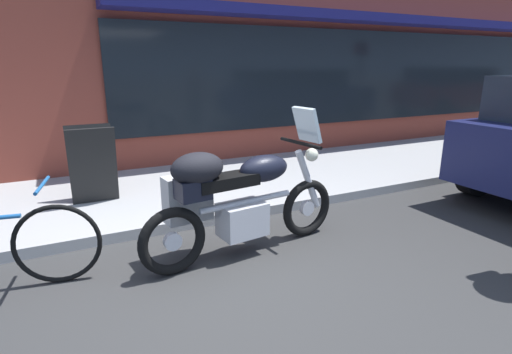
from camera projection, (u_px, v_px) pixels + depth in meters
ground_plane at (228, 285)px, 3.38m from camera, size 80.00×80.00×0.00m
storefront_building at (472, 1)px, 9.38m from camera, size 23.86×0.90×6.60m
touring_motorcycle at (233, 196)px, 3.77m from camera, size 2.14×0.64×1.39m
sandwich_board_sign at (92, 164)px, 4.97m from camera, size 0.55×0.42×0.95m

